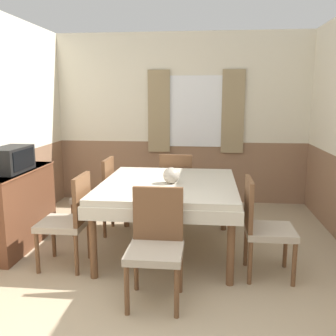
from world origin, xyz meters
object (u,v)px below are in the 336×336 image
dining_table (169,191)px  vase (171,176)px  chair_head_window (177,185)px  chair_left_far (98,193)px  chair_right_near (262,224)px  chair_head_near (156,242)px  tv (11,159)px  sideboard (14,208)px  chair_left_near (70,218)px

dining_table → vase: vase is taller
dining_table → chair_head_window: size_ratio=1.74×
chair_left_far → chair_right_near: same height
chair_head_near → vase: (0.03, 0.93, 0.35)m
chair_left_far → tv: (-0.75, -0.59, 0.50)m
dining_table → tv: tv is taller
chair_head_near → sideboard: chair_head_near is taller
vase → chair_head_window: bearing=91.8°
chair_head_near → vase: 1.00m
vase → chair_head_near: bearing=-92.0°
chair_left_far → vase: vase is taller
chair_right_near → vase: size_ratio=5.44×
sideboard → tv: tv is taller
chair_head_near → chair_right_near: size_ratio=1.00×
dining_table → sideboard: 1.72m
chair_head_near → tv: bearing=-27.9°
dining_table → chair_left_far: (-0.91, 0.48, -0.17)m
chair_head_window → vase: vase is taller
chair_head_window → chair_left_near: same height
chair_head_window → sideboard: 2.01m
chair_left_near → chair_left_far: size_ratio=1.00×
chair_head_window → sideboard: chair_head_window is taller
chair_head_window → vase: 1.12m
chair_head_near → dining_table: bearing=-90.0°
chair_head_near → chair_left_far: bearing=-58.2°
chair_head_window → sideboard: (-1.71, -1.05, -0.06)m
vase → tv: bearing=-178.4°
chair_right_near → dining_table: bearing=-117.7°
sideboard → chair_left_far: bearing=33.8°
chair_left_far → vase: bearing=-120.0°
sideboard → tv: size_ratio=2.22×
chair_left_far → sideboard: chair_left_far is taller
chair_head_near → chair_left_far: size_ratio=1.00×
chair_head_near → chair_right_near: (0.91, 0.52, 0.00)m
chair_left_far → vase: 1.15m
chair_left_far → chair_right_near: bearing=-117.7°
chair_left_near → tv: 0.98m
chair_head_window → vase: bearing=-88.2°
sideboard → vase: bearing=-0.4°
chair_head_near → tv: size_ratio=1.70×
chair_head_near → chair_right_near: same height
dining_table → chair_left_near: 1.05m
chair_left_near → dining_table: bearing=-62.3°
vase → chair_left_far: bearing=150.0°
dining_table → chair_left_far: size_ratio=1.74×
dining_table → chair_head_window: bearing=90.0°
chair_left_far → tv: bearing=128.1°
tv → vase: (1.70, 0.05, -0.15)m
dining_table → chair_left_near: size_ratio=1.74×
chair_right_near → vase: bearing=-115.2°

